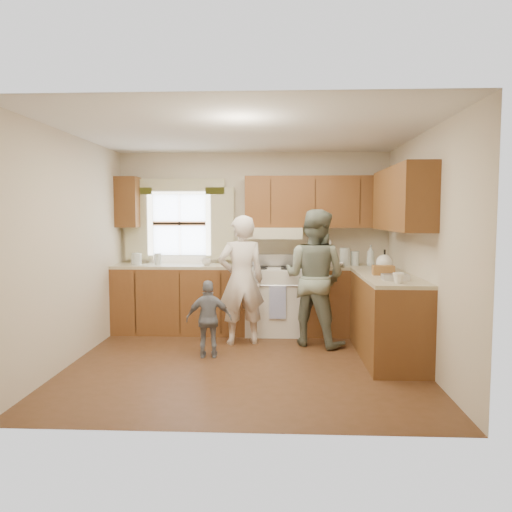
{
  "coord_description": "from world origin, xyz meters",
  "views": [
    {
      "loc": [
        0.37,
        -5.34,
        1.63
      ],
      "look_at": [
        0.1,
        0.4,
        1.15
      ],
      "focal_mm": 35.0,
      "sensor_mm": 36.0,
      "label": 1
    }
  ],
  "objects_px": {
    "woman_right": "(315,278)",
    "child": "(209,319)",
    "stove": "(274,299)",
    "woman_left": "(241,280)"
  },
  "relations": [
    {
      "from": "woman_right",
      "to": "child",
      "type": "bearing_deg",
      "value": 56.05
    },
    {
      "from": "woman_right",
      "to": "child",
      "type": "distance_m",
      "value": 1.45
    },
    {
      "from": "stove",
      "to": "woman_left",
      "type": "xyz_separation_m",
      "value": [
        -0.4,
        -0.59,
        0.34
      ]
    },
    {
      "from": "child",
      "to": "woman_right",
      "type": "bearing_deg",
      "value": -158.98
    },
    {
      "from": "child",
      "to": "stove",
      "type": "bearing_deg",
      "value": -126.85
    },
    {
      "from": "stove",
      "to": "woman_right",
      "type": "xyz_separation_m",
      "value": [
        0.51,
        -0.59,
        0.38
      ]
    },
    {
      "from": "woman_right",
      "to": "stove",
      "type": "bearing_deg",
      "value": -19.78
    },
    {
      "from": "woman_left",
      "to": "child",
      "type": "height_order",
      "value": "woman_left"
    },
    {
      "from": "woman_left",
      "to": "woman_right",
      "type": "bearing_deg",
      "value": 164.06
    },
    {
      "from": "woman_left",
      "to": "woman_right",
      "type": "xyz_separation_m",
      "value": [
        0.91,
        0.0,
        0.04
      ]
    }
  ]
}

